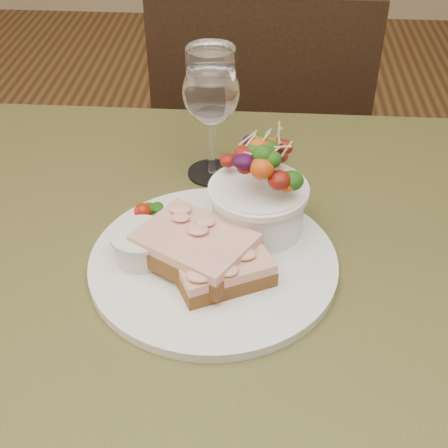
# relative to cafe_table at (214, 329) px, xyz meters

# --- Properties ---
(cafe_table) EXTENTS (0.80, 0.80, 0.75)m
(cafe_table) POSITION_rel_cafe_table_xyz_m (0.00, 0.00, 0.00)
(cafe_table) COLOR #3F3C1B
(cafe_table) RESTS_ON ground
(chair_far) EXTENTS (0.43, 0.43, 0.90)m
(chair_far) POSITION_rel_cafe_table_xyz_m (0.05, 0.72, -0.36)
(chair_far) COLOR black
(chair_far) RESTS_ON ground
(dinner_plate) EXTENTS (0.29, 0.29, 0.01)m
(dinner_plate) POSITION_rel_cafe_table_xyz_m (0.00, 0.01, 0.11)
(dinner_plate) COLOR white
(dinner_plate) RESTS_ON cafe_table
(sandwich_front) EXTENTS (0.13, 0.12, 0.03)m
(sandwich_front) POSITION_rel_cafe_table_xyz_m (0.01, -0.02, 0.13)
(sandwich_front) COLOR #502B15
(sandwich_front) RESTS_ON dinner_plate
(sandwich_back) EXTENTS (0.16, 0.14, 0.03)m
(sandwich_back) POSITION_rel_cafe_table_xyz_m (-0.02, -0.00, 0.14)
(sandwich_back) COLOR #502B15
(sandwich_back) RESTS_ON dinner_plate
(ramekin) EXTENTS (0.07, 0.07, 0.04)m
(ramekin) POSITION_rel_cafe_table_xyz_m (-0.08, 0.01, 0.13)
(ramekin) COLOR silver
(ramekin) RESTS_ON dinner_plate
(salad_bowl) EXTENTS (0.11, 0.11, 0.13)m
(salad_bowl) POSITION_rel_cafe_table_xyz_m (0.05, 0.07, 0.17)
(salad_bowl) COLOR white
(salad_bowl) RESTS_ON dinner_plate
(garnish) EXTENTS (0.05, 0.04, 0.02)m
(garnish) POSITION_rel_cafe_table_xyz_m (-0.09, 0.08, 0.12)
(garnish) COLOR #133A0A
(garnish) RESTS_ON dinner_plate
(wine_glass) EXTENTS (0.08, 0.08, 0.18)m
(wine_glass) POSITION_rel_cafe_table_xyz_m (-0.02, 0.21, 0.22)
(wine_glass) COLOR white
(wine_glass) RESTS_ON cafe_table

